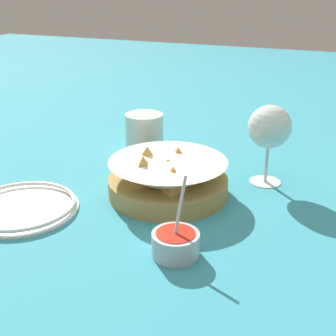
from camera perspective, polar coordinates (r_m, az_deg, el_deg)
ground_plane at (r=0.90m, az=-2.20°, el=-3.51°), size 4.00×4.00×0.00m
food_basket at (r=0.90m, az=-0.11°, el=-1.32°), size 0.23×0.23×0.09m
sauce_cup at (r=0.72m, az=0.93°, el=-9.09°), size 0.08×0.07×0.12m
wine_glass at (r=0.94m, az=12.28°, el=4.67°), size 0.09×0.09×0.16m
beer_mug at (r=1.09m, az=-2.86°, el=3.84°), size 0.13×0.09×0.10m
side_plate at (r=0.89m, az=-17.41°, el=-4.51°), size 0.20×0.20×0.01m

